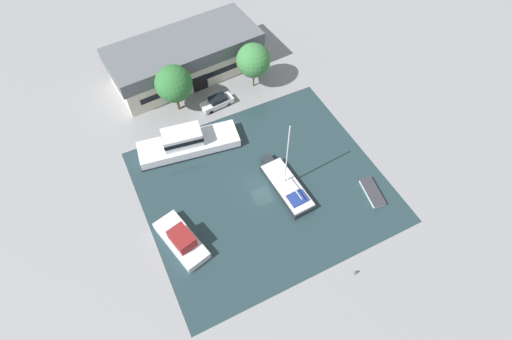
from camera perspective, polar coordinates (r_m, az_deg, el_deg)
The scene contains 11 objects.
ground_plane at distance 50.51m, azimuth 0.99°, elevation -2.27°, with size 440.00×440.00×0.00m, color gray.
water_canal at distance 50.51m, azimuth 0.99°, elevation -2.27°, with size 29.32×26.03×0.01m, color #23383D.
warehouse_building at distance 63.80m, azimuth -10.07°, elevation 15.58°, with size 23.32×11.44×5.88m.
quay_tree_near_building at distance 59.43m, azimuth -0.39°, elevation 15.39°, with size 4.97×4.97×7.28m.
quay_tree_by_water at distance 56.83m, azimuth -11.69°, elevation 11.98°, with size 5.19×5.19×7.41m.
parked_car at distance 59.07m, azimuth -5.56°, elevation 9.66°, with size 4.95×2.29×1.69m.
sailboat_moored at distance 49.95m, azimuth 4.34°, elevation -2.26°, with size 3.45×9.77×11.17m.
motor_cruiser at distance 53.89m, azimuth -9.85°, elevation 3.88°, with size 13.91×5.99×3.49m.
small_dinghy at distance 51.74m, azimuth 16.27°, elevation -3.06°, with size 2.35×4.49×0.51m.
cabin_boat at distance 46.58m, azimuth -10.60°, elevation -9.79°, with size 4.66×7.85×2.54m.
mooring_bollard at distance 46.21m, azimuth 14.05°, elevation -14.01°, with size 0.27×0.27×0.60m.
Camera 1 is at (-13.15, -24.47, 42.19)m, focal length 28.00 mm.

